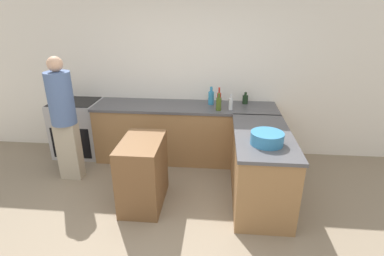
# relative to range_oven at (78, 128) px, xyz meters

# --- Properties ---
(ground_plane) EXTENTS (14.00, 14.00, 0.00)m
(ground_plane) POSITION_rel_range_oven_xyz_m (1.79, -1.95, -0.46)
(ground_plane) COLOR gray
(wall_back) EXTENTS (8.00, 0.06, 2.70)m
(wall_back) POSITION_rel_range_oven_xyz_m (1.79, 0.34, 0.89)
(wall_back) COLOR white
(wall_back) RESTS_ON ground_plane
(counter_back) EXTENTS (2.83, 0.69, 0.91)m
(counter_back) POSITION_rel_range_oven_xyz_m (1.79, -0.02, -0.00)
(counter_back) COLOR olive
(counter_back) RESTS_ON ground_plane
(counter_peninsula) EXTENTS (0.69, 1.44, 0.91)m
(counter_peninsula) POSITION_rel_range_oven_xyz_m (2.86, -1.06, -0.00)
(counter_peninsula) COLOR olive
(counter_peninsula) RESTS_ON ground_plane
(range_oven) EXTENTS (0.75, 0.62, 0.92)m
(range_oven) POSITION_rel_range_oven_xyz_m (0.00, 0.00, 0.00)
(range_oven) COLOR #ADADB2
(range_oven) RESTS_ON ground_plane
(island_table) EXTENTS (0.48, 0.78, 0.85)m
(island_table) POSITION_rel_range_oven_xyz_m (1.41, -1.28, -0.03)
(island_table) COLOR brown
(island_table) RESTS_ON ground_plane
(mixing_bowl) EXTENTS (0.36, 0.36, 0.14)m
(mixing_bowl) POSITION_rel_range_oven_xyz_m (2.86, -1.34, 0.52)
(mixing_bowl) COLOR teal
(mixing_bowl) RESTS_ON counter_peninsula
(dish_soap_bottle) EXTENTS (0.09, 0.09, 0.28)m
(dish_soap_bottle) POSITION_rel_range_oven_xyz_m (2.19, 0.08, 0.56)
(dish_soap_bottle) COLOR #338CBF
(dish_soap_bottle) RESTS_ON counter_back
(vinegar_bottle_clear) EXTENTS (0.06, 0.06, 0.24)m
(vinegar_bottle_clear) POSITION_rel_range_oven_xyz_m (2.49, -0.16, 0.55)
(vinegar_bottle_clear) COLOR silver
(vinegar_bottle_clear) RESTS_ON counter_back
(wine_bottle_dark) EXTENTS (0.09, 0.09, 0.18)m
(wine_bottle_dark) POSITION_rel_range_oven_xyz_m (2.73, 0.17, 0.52)
(wine_bottle_dark) COLOR black
(wine_bottle_dark) RESTS_ON counter_back
(olive_oil_bottle) EXTENTS (0.08, 0.08, 0.26)m
(olive_oil_bottle) POSITION_rel_range_oven_xyz_m (2.31, -0.20, 0.55)
(olive_oil_bottle) COLOR #475B1E
(olive_oil_bottle) RESTS_ON counter_back
(hot_sauce_bottle) EXTENTS (0.06, 0.06, 0.31)m
(hot_sauce_bottle) POSITION_rel_range_oven_xyz_m (2.31, -0.06, 0.57)
(hot_sauce_bottle) COLOR red
(hot_sauce_bottle) RESTS_ON counter_back
(person_by_range) EXTENTS (0.33, 0.33, 1.75)m
(person_by_range) POSITION_rel_range_oven_xyz_m (0.22, -0.77, 0.50)
(person_by_range) COLOR #ADA38E
(person_by_range) RESTS_ON ground_plane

